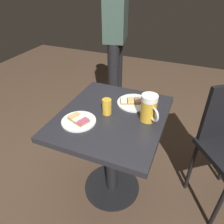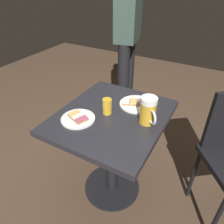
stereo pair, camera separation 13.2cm
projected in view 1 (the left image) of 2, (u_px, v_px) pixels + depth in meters
name	position (u px, v px, depth m)	size (l,w,h in m)	color
ground_plane	(112.00, 187.00, 1.74)	(6.00, 6.00, 0.00)	#4C3828
cafe_table	(112.00, 135.00, 1.43)	(0.65, 0.74, 0.72)	black
plate_near	(134.00, 102.00, 1.44)	(0.23, 0.23, 0.03)	white
plate_far	(79.00, 121.00, 1.26)	(0.21, 0.21, 0.03)	white
beer_mug	(149.00, 108.00, 1.24)	(0.13, 0.13, 0.17)	gold
beer_glass_small	(107.00, 107.00, 1.31)	(0.06, 0.06, 0.10)	gold
patron_standing	(116.00, 35.00, 1.92)	(0.24, 0.35, 1.68)	black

